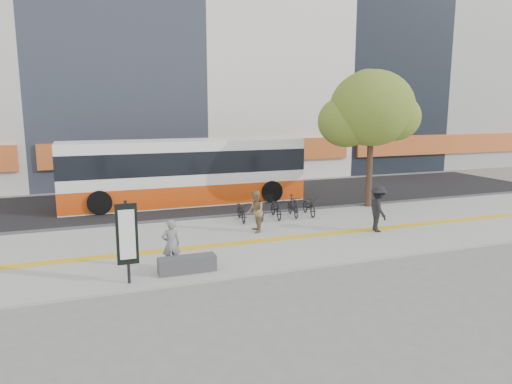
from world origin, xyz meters
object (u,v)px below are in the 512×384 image
object	(u,v)px
bus	(185,174)
pedestrian_tan	(255,212)
seated_woman	(171,244)
signboard	(127,235)
street_tree	(370,110)
bench	(187,264)
pedestrian_dark	(378,209)

from	to	relation	value
bus	pedestrian_tan	bearing A→B (deg)	-78.68
seated_woman	bus	bearing A→B (deg)	-105.52
signboard	street_tree	world-z (taller)	street_tree
signboard	bench	bearing A→B (deg)	10.81
pedestrian_dark	street_tree	bearing A→B (deg)	-16.01
street_tree	pedestrian_dark	world-z (taller)	street_tree
bus	pedestrian_dark	xyz separation A→B (m)	(5.56, -7.81, -0.56)
bus	pedestrian_dark	distance (m)	9.60
bench	seated_woman	size ratio (longest dim) A/B	1.11
seated_woman	pedestrian_tan	xyz separation A→B (m)	(3.62, 2.94, 0.05)
bench	seated_woman	distance (m)	0.74
pedestrian_tan	pedestrian_dark	size ratio (longest dim) A/B	0.90
signboard	pedestrian_dark	bearing A→B (deg)	13.51
bench	pedestrian_tan	size ratio (longest dim) A/B	1.04
street_tree	bench	bearing A→B (deg)	-148.38
bench	bus	xyz separation A→B (m)	(2.00, 9.70, 1.19)
signboard	seated_woman	size ratio (longest dim) A/B	1.53
street_tree	pedestrian_dark	size ratio (longest dim) A/B	3.67
seated_woman	pedestrian_tan	bearing A→B (deg)	-142.18
seated_woman	pedestrian_tan	size ratio (longest dim) A/B	0.93
pedestrian_tan	pedestrian_dark	distance (m)	4.54
signboard	street_tree	size ratio (longest dim) A/B	0.35
street_tree	pedestrian_tan	size ratio (longest dim) A/B	4.09
bench	pedestrian_dark	distance (m)	7.81
bench	signboard	world-z (taller)	signboard
bench	street_tree	size ratio (longest dim) A/B	0.25
bus	pedestrian_dark	size ratio (longest dim) A/B	6.67
pedestrian_tan	pedestrian_dark	xyz separation A→B (m)	(4.29, -1.47, 0.09)
signboard	pedestrian_tan	world-z (taller)	signboard
bus	pedestrian_tan	distance (m)	6.49
seated_woman	signboard	bearing A→B (deg)	29.17
bus	street_tree	bearing A→B (deg)	-25.31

